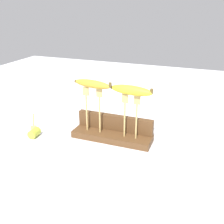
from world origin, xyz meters
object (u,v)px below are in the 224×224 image
at_px(fork_stand_left, 93,106).
at_px(fork_fallen_near, 33,123).
at_px(banana_raised_left, 92,84).
at_px(fork_stand_right, 131,113).
at_px(banana_raised_right, 131,90).
at_px(banana_chunk_near, 34,133).

height_order(fork_stand_left, fork_fallen_near, fork_stand_left).
relative_size(banana_raised_left, fork_fallen_near, 1.08).
height_order(fork_stand_right, fork_fallen_near, fork_stand_right).
bearing_deg(banana_raised_left, fork_stand_left, -9.02).
bearing_deg(fork_stand_right, fork_stand_left, 180.00).
height_order(fork_stand_right, banana_raised_right, banana_raised_right).
bearing_deg(banana_raised_right, fork_stand_right, -6.76).
relative_size(fork_stand_left, banana_chunk_near, 3.55).
bearing_deg(banana_chunk_near, fork_stand_right, 12.62).
relative_size(fork_stand_left, banana_raised_left, 1.12).
relative_size(banana_raised_left, banana_chunk_near, 3.17).
height_order(fork_stand_right, banana_raised_left, banana_raised_left).
relative_size(fork_stand_right, banana_chunk_near, 3.37).
bearing_deg(banana_raised_left, banana_chunk_near, -159.37).
bearing_deg(banana_raised_right, banana_raised_left, 180.00).
distance_m(fork_stand_left, fork_stand_right, 0.17).
bearing_deg(fork_fallen_near, banana_chunk_near, -51.18).
bearing_deg(fork_fallen_near, banana_raised_right, -2.44).
bearing_deg(fork_stand_left, banana_chunk_near, -159.38).
bearing_deg(fork_fallen_near, banana_raised_left, -3.64).
distance_m(banana_raised_left, banana_raised_right, 0.17).
xyz_separation_m(banana_raised_left, fork_fallen_near, (-0.34, 0.02, -0.24)).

